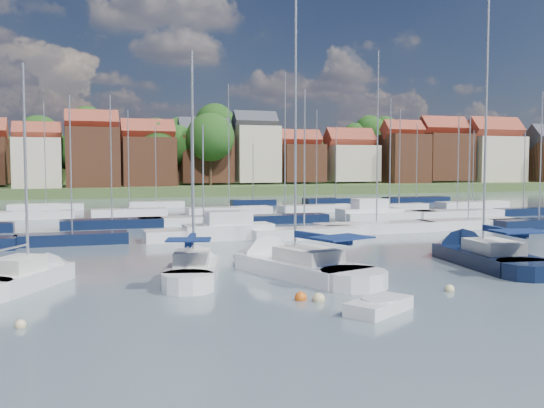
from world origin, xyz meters
name	(u,v)px	position (x,y,z in m)	size (l,w,h in m)	color
ground	(230,217)	(0.00, 40.00, 0.00)	(260.00, 260.00, 0.00)	#4A5C65
sailboat_left	(194,269)	(-10.96, 5.02, 0.37)	(4.87, 9.61, 12.75)	silver
sailboat_centre	(283,265)	(-5.99, 4.92, 0.35)	(7.03, 12.89, 16.91)	silver
sailboat_navy	(474,256)	(6.28, 4.52, 0.35)	(4.77, 12.63, 17.02)	black
sailboat_far	(33,278)	(-18.97, 5.33, 0.34)	(6.33, 8.70, 11.68)	silver
tender	(379,306)	(-5.45, -5.14, 0.26)	(3.44, 2.89, 0.68)	silver
buoy_a	(21,328)	(-18.94, -3.07, 0.00)	(0.41, 0.41, 0.41)	beige
buoy_b	(319,301)	(-6.98, -2.57, 0.00)	(0.55, 0.55, 0.55)	beige
buoy_c	(301,300)	(-7.63, -2.09, 0.00)	(0.55, 0.55, 0.55)	#D85914
buoy_d	(449,291)	(-0.34, -2.55, 0.00)	(0.45, 0.45, 0.45)	beige
buoy_e	(467,259)	(6.44, 5.44, 0.00)	(0.45, 0.45, 0.45)	beige
marina_field	(259,216)	(1.91, 35.15, 0.43)	(79.62, 41.41, 15.93)	silver
far_shore_town	(150,169)	(2.23, 132.67, 4.61)	(212.46, 90.00, 22.27)	#40582C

